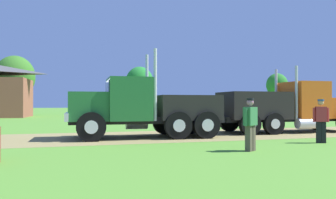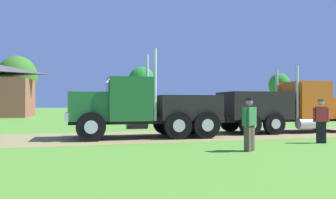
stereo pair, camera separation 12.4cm
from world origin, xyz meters
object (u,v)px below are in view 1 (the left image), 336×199
object	(u,v)px
truck_foreground_white	(144,108)
truck_near_left	(286,107)
visitor_by_barrel	(321,120)
visitor_standing_near	(250,122)

from	to	relation	value
truck_foreground_white	truck_near_left	distance (m)	7.73
visitor_by_barrel	truck_near_left	bearing A→B (deg)	69.43
truck_near_left	visitor_standing_near	distance (m)	7.88
truck_near_left	visitor_by_barrel	bearing A→B (deg)	-110.57
truck_foreground_white	truck_near_left	size ratio (longest dim) A/B	0.90
truck_foreground_white	visitor_standing_near	size ratio (longest dim) A/B	4.13
truck_near_left	visitor_standing_near	world-z (taller)	truck_near_left
truck_near_left	visitor_standing_near	xyz separation A→B (m)	(-5.39, -5.74, -0.38)
truck_foreground_white	truck_near_left	xyz separation A→B (m)	(7.70, 0.60, 0.00)
truck_foreground_white	visitor_standing_near	xyz separation A→B (m)	(2.31, -5.14, -0.38)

